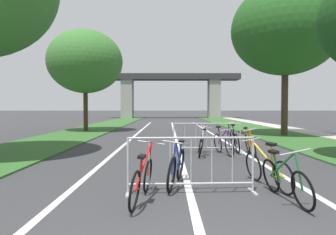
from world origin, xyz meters
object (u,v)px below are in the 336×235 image
at_px(crowd_barrier_second, 207,138).
at_px(bicycle_green_1, 284,180).
at_px(tree_right_maple_mid, 285,30).
at_px(tree_left_oak_mid, 85,62).
at_px(bicycle_purple_7, 223,143).
at_px(bicycle_orange_3, 249,144).
at_px(bicycle_silver_2, 201,144).
at_px(bicycle_black_5, 233,141).
at_px(crowd_barrier_nearest, 191,165).
at_px(bicycle_blue_6, 176,167).
at_px(bicycle_yellow_0, 267,169).
at_px(bicycle_red_4, 142,180).

distance_m(crowd_barrier_second, bicycle_green_1, 5.39).
bearing_deg(tree_right_maple_mid, tree_left_oak_mid, 165.47).
bearing_deg(bicycle_purple_7, tree_right_maple_mid, -137.42).
distance_m(crowd_barrier_second, bicycle_purple_7, 0.64).
bearing_deg(bicycle_green_1, bicycle_orange_3, -105.78).
bearing_deg(crowd_barrier_second, bicycle_green_1, -83.40).
bearing_deg(crowd_barrier_second, bicycle_silver_2, -118.30).
bearing_deg(bicycle_black_5, crowd_barrier_nearest, -110.87).
bearing_deg(bicycle_silver_2, bicycle_black_5, 39.27).
distance_m(crowd_barrier_nearest, bicycle_blue_6, 0.63).
distance_m(bicycle_yellow_0, bicycle_orange_3, 4.12).
xyz_separation_m(crowd_barrier_second, bicycle_black_5, (1.00, 0.36, -0.13)).
distance_m(crowd_barrier_second, bicycle_silver_2, 0.58).
bearing_deg(bicycle_black_5, crowd_barrier_second, -160.71).
xyz_separation_m(bicycle_orange_3, bicycle_purple_7, (-0.88, 0.08, 0.02)).
relative_size(bicycle_green_1, bicycle_blue_6, 0.99).
bearing_deg(bicycle_orange_3, bicycle_black_5, -60.52).
relative_size(bicycle_green_1, bicycle_orange_3, 1.01).
bearing_deg(tree_right_maple_mid, bicycle_yellow_0, -112.96).
distance_m(bicycle_green_1, bicycle_blue_6, 2.07).
xyz_separation_m(bicycle_green_1, bicycle_blue_6, (-1.80, 1.00, 0.01)).
bearing_deg(bicycle_purple_7, crowd_barrier_second, -49.41).
height_order(crowd_barrier_second, bicycle_orange_3, crowd_barrier_second).
xyz_separation_m(crowd_barrier_nearest, bicycle_silver_2, (0.67, 4.42, -0.16)).
height_order(tree_left_oak_mid, bicycle_red_4, tree_left_oak_mid).
distance_m(bicycle_orange_3, bicycle_red_4, 5.84).
height_order(bicycle_orange_3, bicycle_blue_6, bicycle_blue_6).
height_order(tree_right_maple_mid, crowd_barrier_second, tree_right_maple_mid).
distance_m(crowd_barrier_nearest, bicycle_silver_2, 4.47).
xyz_separation_m(bicycle_green_1, bicycle_silver_2, (-0.88, 4.87, -0.00)).
height_order(tree_right_maple_mid, bicycle_black_5, tree_right_maple_mid).
bearing_deg(bicycle_black_5, bicycle_red_4, -116.74).
distance_m(bicycle_green_1, bicycle_purple_7, 4.97).
bearing_deg(tree_right_maple_mid, bicycle_red_4, -121.03).
relative_size(tree_left_oak_mid, crowd_barrier_second, 2.78).
distance_m(crowd_barrier_nearest, bicycle_black_5, 5.61).
height_order(tree_right_maple_mid, bicycle_silver_2, tree_right_maple_mid).
relative_size(tree_right_maple_mid, crowd_barrier_second, 3.51).
bearing_deg(bicycle_green_1, bicycle_silver_2, -86.69).
relative_size(tree_left_oak_mid, bicycle_orange_3, 4.00).
relative_size(crowd_barrier_nearest, crowd_barrier_second, 1.00).
bearing_deg(bicycle_black_5, bicycle_silver_2, -146.71).
relative_size(bicycle_blue_6, bicycle_purple_7, 1.02).
xyz_separation_m(tree_left_oak_mid, bicycle_red_4, (4.99, -14.56, -4.22)).
relative_size(bicycle_black_5, bicycle_blue_6, 1.04).
bearing_deg(bicycle_green_1, crowd_barrier_second, -90.35).
bearing_deg(tree_right_maple_mid, bicycle_silver_2, -129.11).
xyz_separation_m(bicycle_green_1, bicycle_orange_3, (0.76, 4.89, 0.00)).
distance_m(bicycle_silver_2, bicycle_orange_3, 1.64).
distance_m(tree_right_maple_mid, bicycle_blue_6, 13.39).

